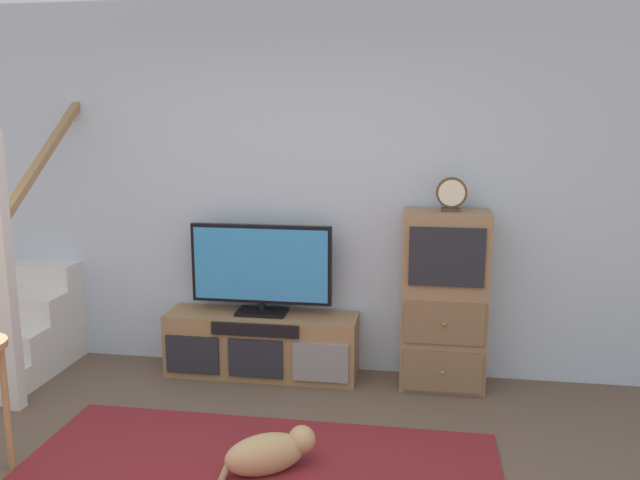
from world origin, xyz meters
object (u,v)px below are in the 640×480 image
object	(u,v)px
media_console	(262,345)
television	(261,267)
side_cabinet	(444,301)
desk_clock	(451,194)
dog	(270,452)

from	to	relation	value
media_console	television	xyz separation A→B (m)	(-0.00, 0.02, 0.58)
side_cabinet	desk_clock	size ratio (longest dim) A/B	5.45
media_console	desk_clock	xyz separation A→B (m)	(1.33, -0.00, 1.14)
television	desk_clock	size ratio (longest dim) A/B	4.48
desk_clock	side_cabinet	bearing A→B (deg)	145.11
desk_clock	dog	world-z (taller)	desk_clock
media_console	television	size ratio (longest dim) A/B	1.36
dog	television	bearing A→B (deg)	105.72
television	dog	size ratio (longest dim) A/B	2.08
television	dog	bearing A→B (deg)	-74.28
desk_clock	dog	bearing A→B (deg)	-126.84
television	desk_clock	bearing A→B (deg)	-1.24
side_cabinet	television	bearing A→B (deg)	179.40
side_cabinet	dog	xyz separation A→B (m)	(-0.94, -1.29, -0.51)
media_console	desk_clock	world-z (taller)	desk_clock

